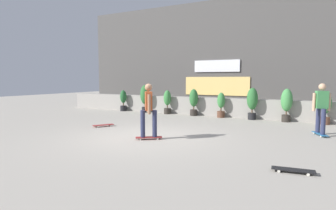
{
  "coord_description": "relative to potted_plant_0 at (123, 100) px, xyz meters",
  "views": [
    {
      "loc": [
        4.79,
        -7.38,
        1.84
      ],
      "look_at": [
        0.0,
        1.5,
        0.9
      ],
      "focal_mm": 30.14,
      "sensor_mm": 36.0,
      "label": 1
    }
  ],
  "objects": [
    {
      "name": "potted_plant_4",
      "position": [
        5.77,
        -0.0,
        -0.0
      ],
      "size": [
        0.36,
        0.36,
        1.19
      ],
      "color": "brown",
      "rests_on": "ground"
    },
    {
      "name": "potted_plant_2",
      "position": [
        2.87,
        -0.0,
        0.04
      ],
      "size": [
        0.39,
        0.39,
        1.24
      ],
      "color": "#2D2823",
      "rests_on": "ground"
    },
    {
      "name": "potted_plant_5",
      "position": [
        7.22,
        -0.0,
        0.2
      ],
      "size": [
        0.48,
        0.48,
        1.44
      ],
      "color": "black",
      "rests_on": "ground"
    },
    {
      "name": "skater_foreground",
      "position": [
        5.36,
        -5.77,
        0.31
      ],
      "size": [
        0.76,
        0.64,
        1.7
      ],
      "color": "maroon",
      "rests_on": "ground"
    },
    {
      "name": "skater_far_left",
      "position": [
        9.95,
        -2.66,
        0.31
      ],
      "size": [
        0.52,
        0.81,
        1.7
      ],
      "color": "#266699",
      "rests_on": "ground"
    },
    {
      "name": "potted_plant_6",
      "position": [
        8.66,
        -0.0,
        0.19
      ],
      "size": [
        0.48,
        0.48,
        1.42
      ],
      "color": "#2D2823",
      "rests_on": "ground"
    },
    {
      "name": "potted_plant_1",
      "position": [
        1.48,
        -0.0,
        0.24
      ],
      "size": [
        0.51,
        0.51,
        1.5
      ],
      "color": "black",
      "rests_on": "ground"
    },
    {
      "name": "potted_plant_3",
      "position": [
        4.37,
        -0.0,
        0.12
      ],
      "size": [
        0.43,
        0.43,
        1.33
      ],
      "color": "#2D2823",
      "rests_on": "ground"
    },
    {
      "name": "building_backdrop",
      "position": [
        5.09,
        4.45,
        2.62
      ],
      "size": [
        20.0,
        2.08,
        6.5
      ],
      "color": "#4C4947",
      "rests_on": "ground"
    },
    {
      "name": "planter_wall",
      "position": [
        5.09,
        0.45,
        -0.18
      ],
      "size": [
        18.0,
        0.4,
        0.9
      ],
      "primitive_type": "cube",
      "color": "gray",
      "rests_on": "ground"
    },
    {
      "name": "ground_plane",
      "position": [
        5.09,
        -5.55,
        -0.63
      ],
      "size": [
        48.0,
        48.0,
        0.0
      ],
      "primitive_type": "plane",
      "color": "#A8A093"
    },
    {
      "name": "skateboard_aside",
      "position": [
        2.59,
        -4.67,
        -0.57
      ],
      "size": [
        0.58,
        0.79,
        0.08
      ],
      "color": "maroon",
      "rests_on": "ground"
    },
    {
      "name": "skateboard_near_camera",
      "position": [
        9.49,
        -7.03,
        -0.57
      ],
      "size": [
        0.82,
        0.29,
        0.08
      ],
      "color": "black",
      "rests_on": "ground"
    },
    {
      "name": "potted_plant_0",
      "position": [
        0.0,
        0.0,
        0.0
      ],
      "size": [
        0.36,
        0.36,
        1.19
      ],
      "color": "black",
      "rests_on": "ground"
    },
    {
      "name": "potted_plant_7",
      "position": [
        10.12,
        -0.0,
        0.1
      ],
      "size": [
        0.42,
        0.42,
        1.31
      ],
      "color": "brown",
      "rests_on": "ground"
    }
  ]
}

